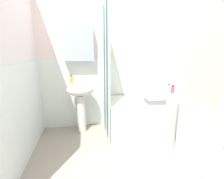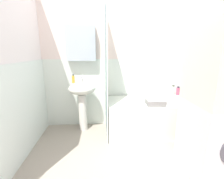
{
  "view_description": "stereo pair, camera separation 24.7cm",
  "coord_description": "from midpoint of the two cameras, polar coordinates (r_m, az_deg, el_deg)",
  "views": [
    {
      "loc": [
        -0.81,
        -1.53,
        1.33
      ],
      "look_at": [
        -0.39,
        0.84,
        0.75
      ],
      "focal_mm": 25.58,
      "sensor_mm": 36.0,
      "label": 1
    },
    {
      "loc": [
        -0.57,
        -1.56,
        1.33
      ],
      "look_at": [
        -0.39,
        0.84,
        0.75
      ],
      "focal_mm": 25.58,
      "sensor_mm": 36.0,
      "label": 2
    }
  ],
  "objects": [
    {
      "name": "wall_back_tiled",
      "position": [
        2.89,
        2.64,
        9.64
      ],
      "size": [
        3.6,
        0.18,
        2.4
      ],
      "color": "white",
      "rests_on": "ground_plane"
    },
    {
      "name": "towel_folded",
      "position": [
        2.52,
        12.35,
        -4.03
      ],
      "size": [
        0.28,
        0.24,
        0.08
      ],
      "primitive_type": "cube",
      "rotation": [
        0.0,
        0.0,
        -0.05
      ],
      "color": "gray",
      "rests_on": "bathtub"
    },
    {
      "name": "wall_left_tiled",
      "position": [
        2.1,
        -35.1,
        5.18
      ],
      "size": [
        0.07,
        1.81,
        2.4
      ],
      "color": "white",
      "rests_on": "ground_plane"
    },
    {
      "name": "ground_plane",
      "position": [
        2.17,
        11.97,
        -25.47
      ],
      "size": [
        4.8,
        5.6,
        0.04
      ],
      "primitive_type": "cube",
      "color": "gray"
    },
    {
      "name": "lotion_bottle",
      "position": [
        3.19,
        18.9,
        -0.05
      ],
      "size": [
        0.06,
        0.06,
        0.16
      ],
      "color": "#CC4764",
      "rests_on": "bathtub"
    },
    {
      "name": "shower_curtain",
      "position": [
        2.45,
        -5.0,
        5.67
      ],
      "size": [
        0.01,
        0.69,
        2.0
      ],
      "color": "white",
      "rests_on": "ground_plane"
    },
    {
      "name": "washer_dryer_stack",
      "position": [
        2.08,
        31.36,
        -3.13
      ],
      "size": [
        0.59,
        0.6,
        1.62
      ],
      "color": "silver",
      "rests_on": "ground_plane"
    },
    {
      "name": "bathtub",
      "position": [
        2.8,
        10.26,
        -8.9
      ],
      "size": [
        1.4,
        0.69,
        0.55
      ],
      "primitive_type": "cube",
      "color": "silver",
      "rests_on": "ground_plane"
    },
    {
      "name": "shampoo_bottle",
      "position": [
        3.14,
        17.39,
        0.11
      ],
      "size": [
        0.06,
        0.06,
        0.19
      ],
      "color": "white",
      "rests_on": "bathtub"
    },
    {
      "name": "faucet",
      "position": [
        2.7,
        -13.95,
        3.64
      ],
      "size": [
        0.03,
        0.12,
        0.12
      ],
      "color": "silver",
      "rests_on": "sink"
    },
    {
      "name": "soap_dispenser",
      "position": [
        2.65,
        -16.93,
        3.32
      ],
      "size": [
        0.04,
        0.04,
        0.14
      ],
      "color": "gold",
      "rests_on": "sink"
    },
    {
      "name": "sink",
      "position": [
        2.68,
        -13.71,
        -2.58
      ],
      "size": [
        0.44,
        0.34,
        0.83
      ],
      "color": "silver",
      "rests_on": "ground_plane"
    }
  ]
}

